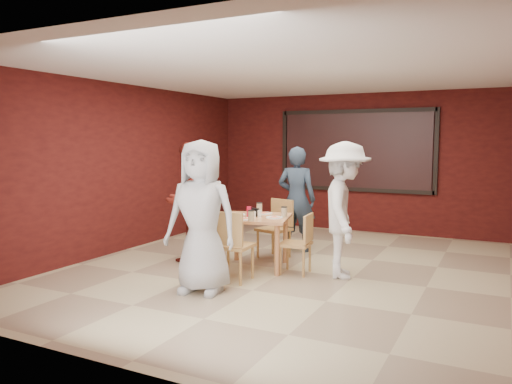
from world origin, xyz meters
The scene contains 11 objects.
floor centered at (0.00, 0.00, 0.00)m, with size 7.00×7.00×0.00m, color #C5B688.
window_blinds centered at (0.00, 3.45, 1.65)m, with size 3.00×0.02×1.50m, color black.
dining_table centered at (-0.47, -0.10, 0.67)m, with size 1.18×1.18×0.91m.
chair_front centered at (-0.42, -0.92, 0.54)m, with size 0.48×0.48×0.95m.
chair_back centered at (-0.47, 0.65, 0.52)m, with size 0.55×0.55×0.92m.
chair_left centered at (-1.30, -0.10, 0.52)m, with size 0.46×0.46×0.93m.
chair_right centered at (0.24, -0.14, 0.48)m, with size 0.45×0.45×0.85m.
diner_front centered at (-0.53, -1.45, 0.94)m, with size 0.91×0.60×1.87m, color #B0B0B0.
diner_back centered at (-0.36, 1.21, 0.88)m, with size 0.64×0.42×1.76m, color #293749.
diner_left centered at (-1.61, -0.14, 0.92)m, with size 0.89×0.69×1.83m, color maroon.
diner_right centered at (0.83, -0.01, 0.92)m, with size 1.19×0.69×1.85m, color white.
Camera 1 is at (2.76, -6.51, 1.87)m, focal length 35.00 mm.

